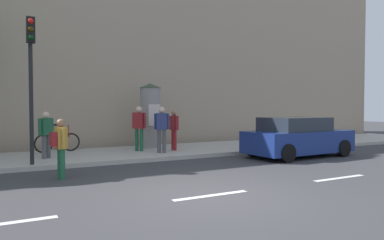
# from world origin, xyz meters

# --- Properties ---
(ground_plane) EXTENTS (80.00, 80.00, 0.00)m
(ground_plane) POSITION_xyz_m (0.00, 0.00, 0.00)
(ground_plane) COLOR #38383A
(sidewalk_curb) EXTENTS (36.00, 4.00, 0.15)m
(sidewalk_curb) POSITION_xyz_m (0.00, 7.00, 0.07)
(sidewalk_curb) COLOR #B2ADA3
(sidewalk_curb) RESTS_ON ground_plane
(lane_markings) EXTENTS (25.80, 0.16, 0.01)m
(lane_markings) POSITION_xyz_m (0.00, 0.00, 0.00)
(lane_markings) COLOR silver
(lane_markings) RESTS_ON ground_plane
(building_backdrop) EXTENTS (36.00, 5.00, 11.32)m
(building_backdrop) POSITION_xyz_m (0.00, 12.00, 5.66)
(building_backdrop) COLOR tan
(building_backdrop) RESTS_ON ground_plane
(traffic_light) EXTENTS (0.24, 0.45, 4.39)m
(traffic_light) POSITION_xyz_m (-3.09, 5.24, 3.10)
(traffic_light) COLOR black
(traffic_light) RESTS_ON sidewalk_curb
(poster_column) EXTENTS (0.95, 0.95, 2.77)m
(poster_column) POSITION_xyz_m (1.82, 8.02, 1.55)
(poster_column) COLOR gray
(poster_column) RESTS_ON sidewalk_curb
(pedestrian_in_red_top) EXTENTS (0.42, 0.57, 1.58)m
(pedestrian_in_red_top) POSITION_xyz_m (-2.56, 3.42, 0.93)
(pedestrian_in_red_top) COLOR #1E5938
(pedestrian_in_red_top) RESTS_ON ground_plane
(pedestrian_in_dark_shirt) EXTENTS (0.54, 0.37, 1.76)m
(pedestrian_in_dark_shirt) POSITION_xyz_m (1.48, 6.03, 1.18)
(pedestrian_in_dark_shirt) COLOR #4C4C51
(pedestrian_in_dark_shirt) RESTS_ON sidewalk_curb
(pedestrian_with_backpack) EXTENTS (0.46, 0.49, 1.77)m
(pedestrian_with_backpack) POSITION_xyz_m (0.94, 7.02, 1.20)
(pedestrian_with_backpack) COLOR #1E5938
(pedestrian_with_backpack) RESTS_ON sidewalk_curb
(pedestrian_with_bag) EXTENTS (0.51, 0.52, 1.59)m
(pedestrian_with_bag) POSITION_xyz_m (-2.56, 6.56, 1.09)
(pedestrian_with_bag) COLOR #4C4C51
(pedestrian_with_bag) RESTS_ON sidewalk_curb
(pedestrian_near_pole) EXTENTS (0.28, 0.62, 1.61)m
(pedestrian_near_pole) POSITION_xyz_m (2.29, 6.64, 1.09)
(pedestrian_near_pole) COLOR maroon
(pedestrian_near_pole) RESTS_ON sidewalk_curb
(bicycle_leaning) EXTENTS (1.75, 0.40, 1.09)m
(bicycle_leaning) POSITION_xyz_m (-1.96, 8.20, 0.54)
(bicycle_leaning) COLOR black
(bicycle_leaning) RESTS_ON sidewalk_curb
(parked_car_silver) EXTENTS (4.30, 2.14, 1.51)m
(parked_car_silver) POSITION_xyz_m (6.09, 3.65, 0.73)
(parked_car_silver) COLOR navy
(parked_car_silver) RESTS_ON ground_plane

